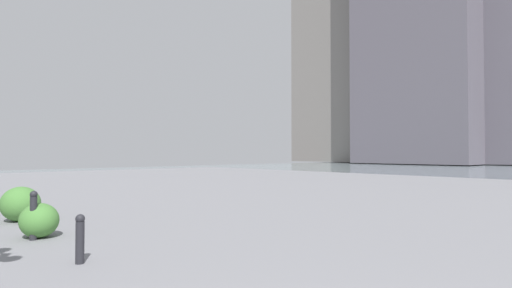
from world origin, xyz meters
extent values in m
cube|color=#5B5660|center=(27.60, -61.61, 19.65)|extent=(17.96, 14.80, 39.30)
cube|color=gray|center=(45.84, -63.02, 19.01)|extent=(13.66, 10.15, 38.02)
cylinder|color=#232328|center=(5.34, -1.02, 0.30)|extent=(0.12, 0.12, 0.59)
sphere|color=#232328|center=(5.34, -1.02, 0.63)|extent=(0.13, 0.13, 0.13)
cylinder|color=#232328|center=(7.49, -0.95, 0.39)|extent=(0.12, 0.12, 0.78)
sphere|color=#232328|center=(7.49, -0.95, 0.82)|extent=(0.13, 0.13, 0.13)
ellipsoid|color=#477F38|center=(7.65, -1.09, 0.32)|extent=(0.75, 0.67, 0.64)
ellipsoid|color=#477F38|center=(9.91, -1.28, 0.40)|extent=(0.93, 0.84, 0.79)
camera|label=1|loc=(-0.55, 1.03, 1.57)|focal=28.12mm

